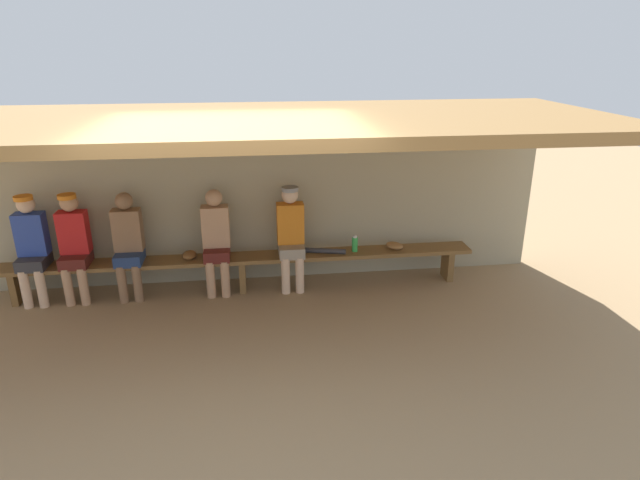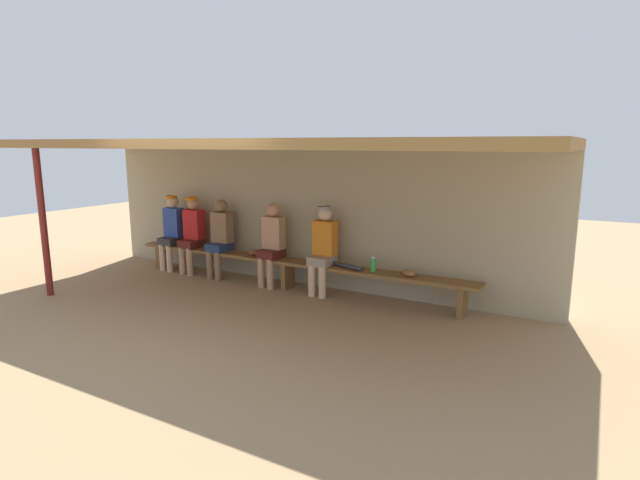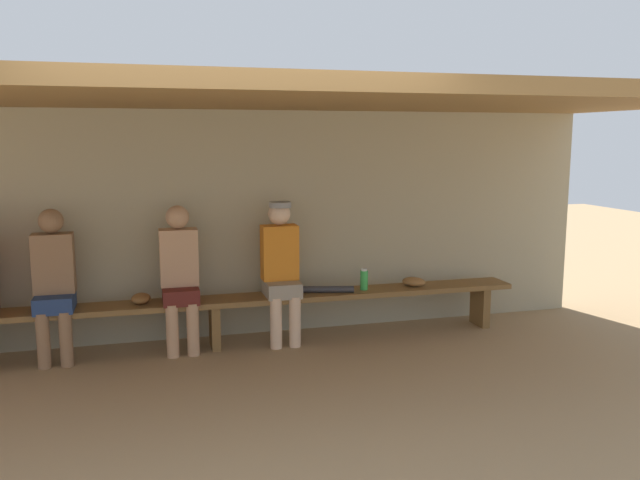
{
  "view_description": "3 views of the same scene",
  "coord_description": "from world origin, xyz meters",
  "px_view_note": "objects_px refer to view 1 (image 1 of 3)",
  "views": [
    {
      "loc": [
        0.16,
        -4.93,
        3.05
      ],
      "look_at": [
        0.96,
        1.2,
        0.76
      ],
      "focal_mm": 30.45,
      "sensor_mm": 36.0,
      "label": 1
    },
    {
      "loc": [
        4.25,
        -4.93,
        2.27
      ],
      "look_at": [
        0.71,
        1.33,
        0.88
      ],
      "focal_mm": 28.31,
      "sensor_mm": 36.0,
      "label": 2
    },
    {
      "loc": [
        -0.6,
        -4.33,
        1.94
      ],
      "look_at": [
        0.9,
        1.1,
        1.05
      ],
      "focal_mm": 36.38,
      "sensor_mm": 36.0,
      "label": 3
    }
  ],
  "objects_px": {
    "bench": "(242,262)",
    "baseball_glove_dark_brown": "(189,255)",
    "player_in_white": "(128,241)",
    "baseball_bat": "(316,250)",
    "player_leftmost": "(216,238)",
    "water_bottle_clear": "(355,244)",
    "player_near_post": "(31,244)",
    "baseball_glove_tan": "(394,246)",
    "player_in_blue": "(74,242)",
    "player_shirtless_tan": "(291,233)"
  },
  "relations": [
    {
      "from": "bench",
      "to": "player_near_post",
      "type": "bearing_deg",
      "value": 179.92
    },
    {
      "from": "bench",
      "to": "baseball_bat",
      "type": "distance_m",
      "value": 0.96
    },
    {
      "from": "baseball_glove_dark_brown",
      "to": "baseball_bat",
      "type": "bearing_deg",
      "value": 93.03
    },
    {
      "from": "player_shirtless_tan",
      "to": "baseball_glove_dark_brown",
      "type": "bearing_deg",
      "value": 178.99
    },
    {
      "from": "water_bottle_clear",
      "to": "player_in_white",
      "type": "bearing_deg",
      "value": 179.78
    },
    {
      "from": "player_leftmost",
      "to": "baseball_bat",
      "type": "xyz_separation_m",
      "value": [
        1.26,
        -0.0,
        -0.24
      ]
    },
    {
      "from": "player_shirtless_tan",
      "to": "player_in_blue",
      "type": "distance_m",
      "value": 2.64
    },
    {
      "from": "player_in_blue",
      "to": "player_leftmost",
      "type": "distance_m",
      "value": 1.7
    },
    {
      "from": "baseball_glove_dark_brown",
      "to": "water_bottle_clear",
      "type": "bearing_deg",
      "value": 93.05
    },
    {
      "from": "player_leftmost",
      "to": "player_in_blue",
      "type": "bearing_deg",
      "value": 179.98
    },
    {
      "from": "player_in_white",
      "to": "player_leftmost",
      "type": "distance_m",
      "value": 1.07
    },
    {
      "from": "player_near_post",
      "to": "water_bottle_clear",
      "type": "xyz_separation_m",
      "value": [
        3.95,
        -0.01,
        -0.19
      ]
    },
    {
      "from": "player_shirtless_tan",
      "to": "baseball_glove_tan",
      "type": "bearing_deg",
      "value": 0.17
    },
    {
      "from": "player_in_white",
      "to": "baseball_glove_tan",
      "type": "distance_m",
      "value": 3.38
    },
    {
      "from": "player_in_white",
      "to": "water_bottle_clear",
      "type": "distance_m",
      "value": 2.84
    },
    {
      "from": "player_shirtless_tan",
      "to": "baseball_glove_tan",
      "type": "xyz_separation_m",
      "value": [
        1.37,
        0.0,
        -0.24
      ]
    },
    {
      "from": "baseball_glove_tan",
      "to": "baseball_bat",
      "type": "xyz_separation_m",
      "value": [
        -1.04,
        -0.01,
        -0.01
      ]
    },
    {
      "from": "player_in_blue",
      "to": "baseball_glove_dark_brown",
      "type": "relative_size",
      "value": 5.6
    },
    {
      "from": "baseball_bat",
      "to": "player_near_post",
      "type": "bearing_deg",
      "value": -165.74
    },
    {
      "from": "bench",
      "to": "player_in_blue",
      "type": "height_order",
      "value": "player_in_blue"
    },
    {
      "from": "player_in_white",
      "to": "baseball_bat",
      "type": "bearing_deg",
      "value": -0.08
    },
    {
      "from": "bench",
      "to": "player_in_blue",
      "type": "bearing_deg",
      "value": 179.9
    },
    {
      "from": "bench",
      "to": "baseball_glove_dark_brown",
      "type": "distance_m",
      "value": 0.66
    },
    {
      "from": "baseball_bat",
      "to": "water_bottle_clear",
      "type": "bearing_deg",
      "value": 13.45
    },
    {
      "from": "player_leftmost",
      "to": "water_bottle_clear",
      "type": "bearing_deg",
      "value": -0.35
    },
    {
      "from": "player_leftmost",
      "to": "baseball_glove_tan",
      "type": "xyz_separation_m",
      "value": [
        2.3,
        0.0,
        -0.22
      ]
    },
    {
      "from": "bench",
      "to": "player_near_post",
      "type": "distance_m",
      "value": 2.51
    },
    {
      "from": "bench",
      "to": "water_bottle_clear",
      "type": "relative_size",
      "value": 28.11
    },
    {
      "from": "player_leftmost",
      "to": "baseball_glove_tan",
      "type": "bearing_deg",
      "value": 0.11
    },
    {
      "from": "bench",
      "to": "player_near_post",
      "type": "relative_size",
      "value": 4.46
    },
    {
      "from": "bench",
      "to": "player_in_white",
      "type": "relative_size",
      "value": 4.49
    },
    {
      "from": "player_shirtless_tan",
      "to": "player_in_blue",
      "type": "xyz_separation_m",
      "value": [
        -2.64,
        0.0,
        0.0
      ]
    },
    {
      "from": "baseball_glove_tan",
      "to": "baseball_bat",
      "type": "bearing_deg",
      "value": -136.5
    },
    {
      "from": "player_in_white",
      "to": "water_bottle_clear",
      "type": "bearing_deg",
      "value": -0.22
    },
    {
      "from": "water_bottle_clear",
      "to": "baseball_glove_tan",
      "type": "height_order",
      "value": "water_bottle_clear"
    },
    {
      "from": "player_in_white",
      "to": "bench",
      "type": "bearing_deg",
      "value": -0.13
    },
    {
      "from": "player_leftmost",
      "to": "water_bottle_clear",
      "type": "xyz_separation_m",
      "value": [
        1.77,
        -0.01,
        -0.17
      ]
    },
    {
      "from": "player_near_post",
      "to": "player_in_white",
      "type": "height_order",
      "value": "player_near_post"
    },
    {
      "from": "bench",
      "to": "player_in_white",
      "type": "height_order",
      "value": "player_in_white"
    },
    {
      "from": "water_bottle_clear",
      "to": "baseball_glove_dark_brown",
      "type": "relative_size",
      "value": 0.89
    },
    {
      "from": "water_bottle_clear",
      "to": "baseball_glove_tan",
      "type": "relative_size",
      "value": 0.89
    },
    {
      "from": "player_in_white",
      "to": "baseball_bat",
      "type": "relative_size",
      "value": 1.73
    },
    {
      "from": "baseball_glove_tan",
      "to": "baseball_bat",
      "type": "distance_m",
      "value": 1.04
    },
    {
      "from": "water_bottle_clear",
      "to": "baseball_glove_tan",
      "type": "xyz_separation_m",
      "value": [
        0.54,
        0.02,
        -0.06
      ]
    },
    {
      "from": "player_shirtless_tan",
      "to": "water_bottle_clear",
      "type": "bearing_deg",
      "value": -0.78
    },
    {
      "from": "player_near_post",
      "to": "baseball_bat",
      "type": "distance_m",
      "value": 3.45
    },
    {
      "from": "baseball_glove_tan",
      "to": "baseball_bat",
      "type": "height_order",
      "value": "baseball_glove_tan"
    },
    {
      "from": "bench",
      "to": "baseball_glove_tan",
      "type": "height_order",
      "value": "baseball_glove_tan"
    },
    {
      "from": "player_in_blue",
      "to": "player_near_post",
      "type": "bearing_deg",
      "value": 180.0
    },
    {
      "from": "water_bottle_clear",
      "to": "bench",
      "type": "bearing_deg",
      "value": 179.7
    }
  ]
}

